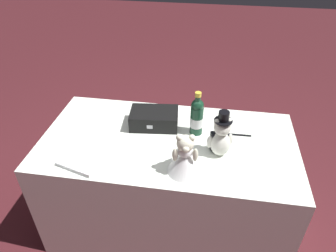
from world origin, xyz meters
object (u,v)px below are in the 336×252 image
champagne_bottle (197,116)px  gift_case_black (154,118)px  guestbook (89,153)px  teddy_bear_groom (221,137)px  teddy_bear_bride (185,154)px  signing_pen (240,135)px

champagne_bottle → gift_case_black: (-0.26, 0.04, -0.07)m
guestbook → champagne_bottle: bearing=44.5°
teddy_bear_groom → guestbook: size_ratio=0.94×
teddy_bear_groom → teddy_bear_bride: size_ratio=1.19×
teddy_bear_bride → guestbook: teddy_bear_bride is taller
teddy_bear_bride → champagne_bottle: bearing=84.1°
teddy_bear_groom → champagne_bottle: size_ratio=1.00×
signing_pen → teddy_bear_groom: bearing=-124.0°
teddy_bear_groom → gift_case_black: bearing=153.0°
signing_pen → gift_case_black: bearing=177.2°
teddy_bear_bride → signing_pen: bearing=48.2°
teddy_bear_groom → champagne_bottle: same height
champagne_bottle → gift_case_black: bearing=172.3°
champagne_bottle → guestbook: champagne_bottle is taller
champagne_bottle → signing_pen: 0.29m
teddy_bear_groom → gift_case_black: size_ratio=0.90×
champagne_bottle → signing_pen: (0.27, 0.01, -0.11)m
guestbook → teddy_bear_groom: bearing=26.8°
signing_pen → teddy_bear_bride: bearing=-131.8°
guestbook → teddy_bear_bride: bearing=13.8°
teddy_bear_groom → guestbook: teddy_bear_groom is taller
signing_pen → guestbook: guestbook is taller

